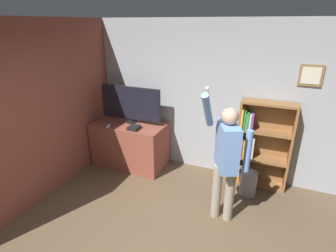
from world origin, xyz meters
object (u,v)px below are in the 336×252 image
at_px(game_console, 134,128).
at_px(person, 226,155).
at_px(television, 131,104).
at_px(bookshelf, 258,146).
at_px(waste_bin, 248,183).

height_order(game_console, person, person).
relative_size(television, person, 0.62).
bearing_deg(bookshelf, television, -175.69).
height_order(person, waste_bin, person).
relative_size(game_console, waste_bin, 0.51).
distance_m(television, waste_bin, 2.48).
xyz_separation_m(television, person, (1.98, -0.92, -0.20)).
height_order(television, game_console, television).
xyz_separation_m(television, bookshelf, (2.31, 0.17, -0.50)).
bearing_deg(game_console, bookshelf, 12.75).
distance_m(bookshelf, person, 1.18).
bearing_deg(waste_bin, game_console, -177.88).
bearing_deg(bookshelf, waste_bin, -96.73).
bearing_deg(game_console, television, 127.29).
bearing_deg(waste_bin, television, 174.40).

